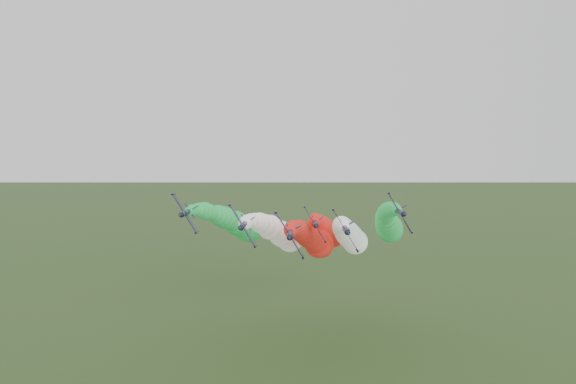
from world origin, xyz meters
name	(u,v)px	position (x,y,z in m)	size (l,w,h in m)	color
jet_lead	(311,239)	(6.89, 35.67, 28.77)	(12.68, 62.73, 17.52)	black
jet_inner_left	(278,232)	(-1.30, 43.10, 29.25)	(13.05, 63.10, 17.89)	black
jet_inner_right	(349,235)	(16.29, 43.27, 28.59)	(12.89, 62.94, 17.73)	black
jet_outer_left	(234,223)	(-12.96, 50.75, 30.60)	(12.88, 62.93, 17.71)	black
jet_outer_right	(388,223)	(27.00, 50.87, 30.62)	(13.05, 63.10, 17.88)	black
jet_trail	(326,230)	(11.50, 61.49, 27.38)	(12.75, 62.80, 17.58)	black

